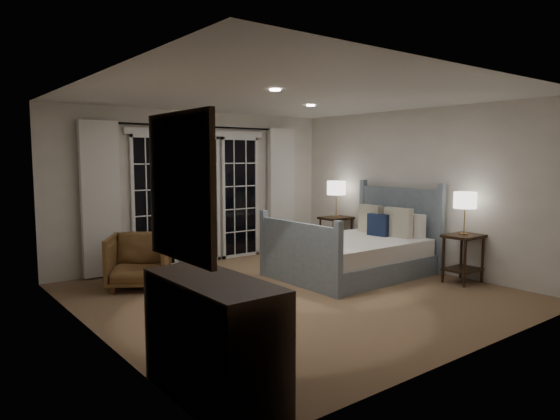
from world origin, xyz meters
TOP-DOWN VIEW (x-y plane):
  - floor at (0.00, 0.00)m, footprint 5.00×5.00m
  - ceiling at (0.00, 0.00)m, footprint 5.00×5.00m
  - wall_left at (-2.50, 0.00)m, footprint 0.02×5.00m
  - wall_right at (2.50, 0.00)m, footprint 0.02×5.00m
  - wall_back at (0.00, 2.50)m, footprint 5.00×0.02m
  - wall_front at (0.00, -2.50)m, footprint 5.00×0.02m
  - french_doors at (0.00, 2.46)m, footprint 2.50×0.04m
  - curtain_rod at (0.00, 2.40)m, footprint 3.50×0.03m
  - curtain_left at (-1.65, 2.38)m, footprint 0.55×0.10m
  - curtain_right at (1.65, 2.38)m, footprint 0.55×0.10m
  - downlight_a at (0.80, 0.60)m, footprint 0.12×0.12m
  - downlight_b at (-0.60, -0.40)m, footprint 0.12×0.12m
  - bed at (1.42, 0.27)m, footprint 2.18×1.56m
  - nightstand_left at (2.24, -1.00)m, footprint 0.52×0.42m
  - nightstand_right at (2.23, 1.53)m, footprint 0.53×0.43m
  - lamp_left at (2.24, -1.00)m, footprint 0.31×0.31m
  - lamp_right at (2.23, 1.53)m, footprint 0.33×0.33m
  - armchair at (-1.45, 1.52)m, footprint 1.08×1.08m
  - dresser at (-2.23, -1.80)m, footprint 0.53×1.25m
  - mirror at (-2.47, -1.80)m, footprint 0.05×0.85m

SIDE VIEW (x-z plane):
  - floor at x=0.00m, z-range 0.00..0.00m
  - bed at x=1.42m, z-range -0.31..0.96m
  - armchair at x=-1.45m, z-range 0.00..0.73m
  - dresser at x=-2.23m, z-range 0.00..0.88m
  - nightstand_left at x=2.24m, z-range 0.11..0.79m
  - nightstand_right at x=2.23m, z-range 0.11..0.80m
  - french_doors at x=0.00m, z-range -0.01..2.19m
  - curtain_left at x=-1.65m, z-range 0.02..2.27m
  - curtain_right at x=1.65m, z-range 0.02..2.27m
  - lamp_left at x=2.24m, z-range 0.86..1.45m
  - lamp_right at x=2.23m, z-range 0.88..1.52m
  - wall_left at x=-2.50m, z-range 0.00..2.50m
  - wall_right at x=2.50m, z-range 0.00..2.50m
  - wall_back at x=0.00m, z-range 0.00..2.50m
  - wall_front at x=0.00m, z-range 0.00..2.50m
  - mirror at x=-2.47m, z-range 1.05..2.05m
  - curtain_rod at x=0.00m, z-range 2.23..2.27m
  - downlight_a at x=0.80m, z-range 2.48..2.50m
  - downlight_b at x=-0.60m, z-range 2.48..2.50m
  - ceiling at x=0.00m, z-range 2.50..2.50m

